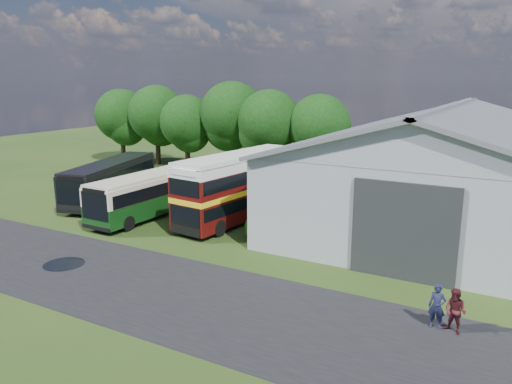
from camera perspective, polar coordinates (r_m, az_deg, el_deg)
The scene contains 18 objects.
ground at distance 30.23m, azimuth -14.87°, elevation -6.71°, with size 120.00×120.00×0.00m, color #203912.
asphalt_road at distance 26.26m, azimuth -14.67°, elevation -9.77°, with size 60.00×8.00×0.02m, color black.
puddle at distance 29.40m, azimuth -21.08°, elevation -7.74°, with size 2.20×2.20×0.01m, color black.
storage_shed at distance 37.00m, azimuth 20.94°, elevation 3.11°, with size 18.80×24.80×8.15m.
tree_far_left at distance 61.93m, azimuth -15.15°, elevation 8.48°, with size 6.12×6.12×8.64m.
tree_left_a at distance 58.91m, azimuth -11.30°, elevation 8.77°, with size 6.46×6.46×9.12m.
tree_left_b at distance 55.06m, azimuth -7.94°, elevation 7.96°, with size 5.78×5.78×8.16m.
tree_mid at distance 53.21m, azimuth -2.77°, elevation 8.91°, with size 6.80×6.80×9.60m.
tree_right_a at distance 49.90m, azimuth 1.54°, elevation 8.08°, with size 6.26×6.26×8.83m.
tree_right_b at distance 48.55m, azimuth 7.26°, elevation 7.54°, with size 5.98×5.98×8.45m.
shrub_front at distance 31.59m, azimuth 0.21°, elevation -5.40°, with size 1.70×1.70×1.70m, color #194714.
shrub_mid at distance 33.26m, azimuth 1.89°, elevation -4.45°, with size 1.60×1.60×1.60m, color #194714.
shrub_back at distance 34.97m, azimuth 3.41°, elevation -3.59°, with size 1.80×1.80×1.80m, color #194714.
bus_green_single at distance 37.45m, azimuth -11.45°, elevation -0.04°, with size 2.89×11.54×3.17m.
bus_maroon_double at distance 35.14m, azimuth -1.93°, elevation 0.53°, with size 4.06×11.37×4.78m.
bus_dark_single at distance 42.91m, azimuth -16.24°, elevation 1.37°, with size 5.91×11.89×3.20m.
visitor_a at distance 21.88m, azimuth 19.98°, elevation -12.23°, with size 0.68×0.45×1.88m, color #181B35.
visitor_b at distance 21.74m, azimuth 21.81°, elevation -12.60°, with size 0.90×0.70×1.85m, color #42151A.
Camera 1 is at (20.17, -20.19, 9.98)m, focal length 35.00 mm.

